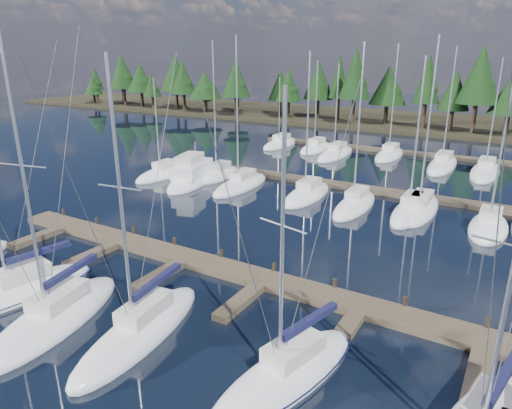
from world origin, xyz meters
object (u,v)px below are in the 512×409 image
Objects in this scene: front_sailboat_2 at (55,317)px; front_sailboat_4 at (287,374)px; front_sailboat_3 at (141,330)px; front_sailboat_1 at (18,291)px; main_dock at (261,284)px; motor_yacht_left at (192,177)px.

front_sailboat_2 reaches higher than front_sailboat_4.
front_sailboat_3 is at bearing -173.75° from front_sailboat_4.
front_sailboat_2 is 1.18× the size of front_sailboat_4.
front_sailboat_1 is at bearing -175.05° from front_sailboat_3.
front_sailboat_4 is (16.46, 1.60, -0.01)m from front_sailboat_1.
front_sailboat_4 is (5.01, -6.39, 0.08)m from main_dock.
motor_yacht_left is at bearing 135.45° from front_sailboat_4.
front_sailboat_1 reaches higher than motor_yacht_left.
front_sailboat_3 reaches higher than motor_yacht_left.
front_sailboat_3 is at bearing 4.95° from front_sailboat_1.
front_sailboat_4 reaches higher than motor_yacht_left.
main_dock is at bearing 34.90° from front_sailboat_1.
motor_yacht_left is (-17.99, 16.25, 0.35)m from main_dock.
front_sailboat_1 is 1.04× the size of front_sailboat_3.
front_sailboat_2 is at bearing -8.93° from front_sailboat_1.
main_dock is at bearing 69.93° from front_sailboat_3.
main_dock is 4.08× the size of motor_yacht_left.
main_dock is 3.37× the size of front_sailboat_4.
front_sailboat_2 is at bearing -169.59° from front_sailboat_4.
motor_yacht_left is (-10.71, 24.90, 0.27)m from front_sailboat_2.
front_sailboat_1 is 1.12× the size of front_sailboat_4.
front_sailboat_1 is 8.84m from front_sailboat_3.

